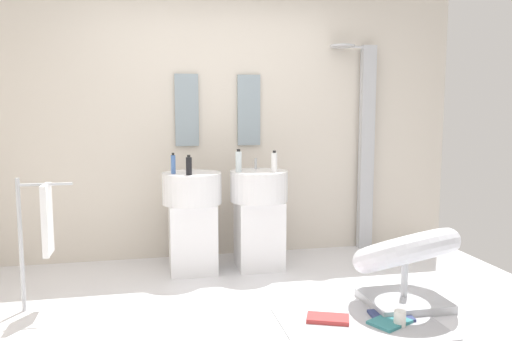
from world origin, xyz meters
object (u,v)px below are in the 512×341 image
object	(u,v)px
soap_bottle_white	(274,162)
soap_bottle_black	(189,166)
pedestal_sink_right	(259,214)
coffee_mug	(400,318)
shower_column	(365,143)
magazine_red	(328,319)
pedestal_sink_left	(192,217)
towel_rack	(43,223)
soap_bottle_blue	(173,164)
lounge_chair	(405,258)
magazine_navy	(391,316)
soap_bottle_clear	(239,161)
magazine_teal	(390,322)

from	to	relation	value
soap_bottle_white	soap_bottle_black	distance (m)	0.74
pedestal_sink_right	coffee_mug	xyz separation A→B (m)	(0.63, -1.45, -0.43)
shower_column	magazine_red	xyz separation A→B (m)	(-1.00, -1.69, -1.06)
pedestal_sink_left	shower_column	distance (m)	1.92
coffee_mug	towel_rack	bearing A→B (deg)	160.93
pedestal_sink_left	soap_bottle_blue	world-z (taller)	soap_bottle_blue
magazine_red	soap_bottle_white	world-z (taller)	soap_bottle_white
magazine_red	soap_bottle_black	xyz separation A→B (m)	(-0.82, 1.13, 0.93)
pedestal_sink_right	soap_bottle_white	bearing A→B (deg)	-44.26
lounge_chair	soap_bottle_blue	xyz separation A→B (m)	(-1.60, 1.06, 0.61)
pedestal_sink_left	coffee_mug	size ratio (longest dim) A/B	9.63
shower_column	lounge_chair	distance (m)	1.71
pedestal_sink_right	soap_bottle_blue	world-z (taller)	soap_bottle_blue
pedestal_sink_right	magazine_navy	world-z (taller)	pedestal_sink_right
magazine_red	soap_bottle_white	xyz separation A→B (m)	(-0.08, 1.17, 0.94)
lounge_chair	coffee_mug	bearing A→B (deg)	-121.73
lounge_chair	soap_bottle_clear	bearing A→B (deg)	133.88
pedestal_sink_left	magazine_red	distance (m)	1.57
shower_column	coffee_mug	distance (m)	2.20
soap_bottle_white	pedestal_sink_left	bearing A→B (deg)	171.23
magazine_navy	soap_bottle_blue	xyz separation A→B (m)	(-1.39, 1.28, 0.94)
magazine_navy	coffee_mug	xyz separation A→B (m)	(-0.01, -0.14, 0.04)
pedestal_sink_left	shower_column	bearing A→B (deg)	12.89
coffee_mug	lounge_chair	bearing A→B (deg)	58.27
soap_bottle_white	soap_bottle_clear	world-z (taller)	soap_bottle_clear
shower_column	soap_bottle_black	xyz separation A→B (m)	(-1.82, -0.56, -0.13)
magazine_navy	soap_bottle_blue	world-z (taller)	soap_bottle_blue
pedestal_sink_left	pedestal_sink_right	world-z (taller)	same
soap_bottle_blue	soap_bottle_white	size ratio (longest dim) A/B	0.94
soap_bottle_blue	towel_rack	bearing A→B (deg)	-146.80
coffee_mug	soap_bottle_blue	bearing A→B (deg)	134.29
shower_column	soap_bottle_white	world-z (taller)	shower_column
pedestal_sink_right	magazine_red	size ratio (longest dim) A/B	3.49
lounge_chair	magazine_teal	distance (m)	0.52
towel_rack	soap_bottle_clear	size ratio (longest dim) A/B	4.77
soap_bottle_blue	lounge_chair	bearing A→B (deg)	-33.62
pedestal_sink_left	soap_bottle_white	world-z (taller)	soap_bottle_white
towel_rack	magazine_navy	world-z (taller)	towel_rack
towel_rack	magazine_teal	world-z (taller)	towel_rack
pedestal_sink_left	soap_bottle_blue	bearing A→B (deg)	-166.65
coffee_mug	soap_bottle_blue	xyz separation A→B (m)	(-1.38, 1.42, 0.90)
magazine_navy	soap_bottle_clear	distance (m)	1.80
pedestal_sink_right	soap_bottle_white	world-z (taller)	soap_bottle_white
magazine_teal	soap_bottle_blue	xyz separation A→B (m)	(-1.33, 1.37, 0.94)
towel_rack	magazine_navy	size ratio (longest dim) A/B	3.50
magazine_navy	soap_bottle_black	xyz separation A→B (m)	(-1.27, 1.16, 0.93)
shower_column	towel_rack	xyz separation A→B (m)	(-2.88, -1.06, -0.45)
lounge_chair	coffee_mug	distance (m)	0.51
coffee_mug	shower_column	bearing A→B (deg)	73.18
pedestal_sink_right	magazine_teal	bearing A→B (deg)	-67.60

